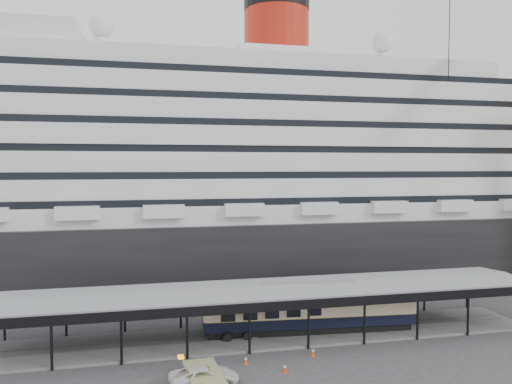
% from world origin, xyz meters
% --- Properties ---
extents(ground, '(200.00, 200.00, 0.00)m').
position_xyz_m(ground, '(0.00, 0.00, 0.00)').
color(ground, '#333336').
rests_on(ground, ground).
extents(cruise_ship, '(130.00, 30.00, 43.90)m').
position_xyz_m(cruise_ship, '(0.05, 32.00, 18.35)').
color(cruise_ship, black).
rests_on(cruise_ship, ground).
extents(platform_canopy, '(56.00, 9.18, 5.30)m').
position_xyz_m(platform_canopy, '(0.00, 5.00, 2.36)').
color(platform_canopy, slate).
rests_on(platform_canopy, ground).
extents(port_truck, '(5.78, 2.98, 1.56)m').
position_xyz_m(port_truck, '(-7.85, -5.03, 0.78)').
color(port_truck, silver).
rests_on(port_truck, ground).
extents(pullman_carriage, '(22.44, 4.62, 21.88)m').
position_xyz_m(pullman_carriage, '(4.44, 5.00, 2.66)').
color(pullman_carriage, black).
rests_on(pullman_carriage, ground).
extents(traffic_cone_left, '(0.39, 0.39, 0.73)m').
position_xyz_m(traffic_cone_left, '(-3.71, -1.33, 0.36)').
color(traffic_cone_left, '#EE470D').
rests_on(traffic_cone_left, ground).
extents(traffic_cone_mid, '(0.41, 0.41, 0.77)m').
position_xyz_m(traffic_cone_mid, '(-0.82, -3.83, 0.38)').
color(traffic_cone_mid, red).
rests_on(traffic_cone_mid, ground).
extents(traffic_cone_right, '(0.45, 0.45, 0.81)m').
position_xyz_m(traffic_cone_right, '(2.73, -0.89, 0.40)').
color(traffic_cone_right, '#E3470C').
rests_on(traffic_cone_right, ground).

